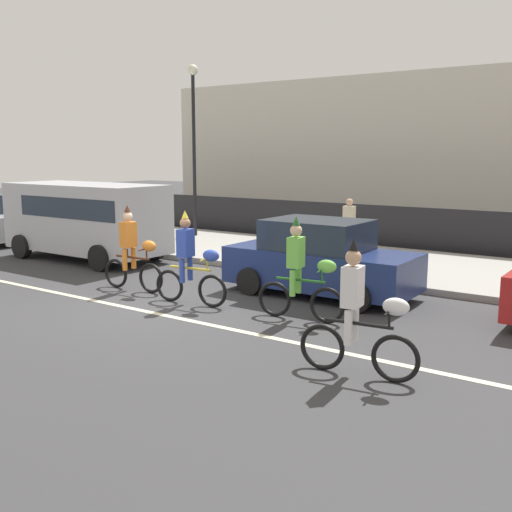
{
  "coord_description": "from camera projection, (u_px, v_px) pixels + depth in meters",
  "views": [
    {
      "loc": [
        8.38,
        -8.54,
        3.05
      ],
      "look_at": [
        1.58,
        1.2,
        1.0
      ],
      "focal_mm": 42.0,
      "sensor_mm": 36.0,
      "label": 1
    }
  ],
  "objects": [
    {
      "name": "pedestrian_onlooker",
      "position": [
        349.0,
        225.0,
        17.08
      ],
      "size": [
        0.32,
        0.2,
        1.62
      ],
      "color": "#33333D",
      "rests_on": "sidewalk_curb"
    },
    {
      "name": "parade_cyclist_cobalt",
      "position": [
        191.0,
        264.0,
        12.06
      ],
      "size": [
        1.72,
        0.5,
        1.92
      ],
      "color": "black",
      "rests_on": "ground"
    },
    {
      "name": "street_lamp_post",
      "position": [
        194.0,
        125.0,
        20.64
      ],
      "size": [
        0.36,
        0.36,
        5.86
      ],
      "color": "black",
      "rests_on": "sidewalk_curb"
    },
    {
      "name": "parked_van_silver",
      "position": [
        88.0,
        215.0,
        17.13
      ],
      "size": [
        5.0,
        2.22,
        2.18
      ],
      "color": "silver",
      "rests_on": "ground"
    },
    {
      "name": "parade_cyclist_orange",
      "position": [
        133.0,
        253.0,
        13.3
      ],
      "size": [
        1.72,
        0.5,
        1.92
      ],
      "color": "black",
      "rests_on": "ground"
    },
    {
      "name": "parade_cyclist_lime",
      "position": [
        301.0,
        275.0,
        10.94
      ],
      "size": [
        1.71,
        0.51,
        1.92
      ],
      "color": "black",
      "rests_on": "ground"
    },
    {
      "name": "ground_plane",
      "position": [
        158.0,
        305.0,
        12.14
      ],
      "size": [
        80.0,
        80.0,
        0.0
      ],
      "primitive_type": "plane",
      "color": "#38383A"
    },
    {
      "name": "fence_line",
      "position": [
        359.0,
        225.0,
        19.62
      ],
      "size": [
        40.0,
        0.08,
        1.4
      ],
      "primitive_type": "cube",
      "color": "black",
      "rests_on": "ground"
    },
    {
      "name": "parked_car_navy",
      "position": [
        320.0,
        260.0,
        12.9
      ],
      "size": [
        4.1,
        1.92,
        1.64
      ],
      "color": "navy",
      "rests_on": "ground"
    },
    {
      "name": "building_backdrop",
      "position": [
        499.0,
        152.0,
        24.93
      ],
      "size": [
        28.0,
        8.0,
        6.12
      ],
      "primitive_type": "cube",
      "color": "beige",
      "rests_on": "ground"
    },
    {
      "name": "sidewalk_curb",
      "position": [
        316.0,
        257.0,
        17.38
      ],
      "size": [
        60.0,
        5.0,
        0.15
      ],
      "primitive_type": "cube",
      "color": "#9E9B93",
      "rests_on": "ground"
    },
    {
      "name": "parade_cyclist_zebra",
      "position": [
        360.0,
        317.0,
        8.15
      ],
      "size": [
        1.72,
        0.51,
        1.92
      ],
      "color": "black",
      "rests_on": "ground"
    },
    {
      "name": "road_centre_line",
      "position": [
        140.0,
        310.0,
        11.74
      ],
      "size": [
        36.0,
        0.14,
        0.01
      ],
      "primitive_type": "cube",
      "color": "beige",
      "rests_on": "ground"
    }
  ]
}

